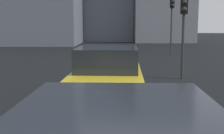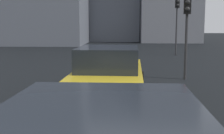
# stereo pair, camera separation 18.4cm
# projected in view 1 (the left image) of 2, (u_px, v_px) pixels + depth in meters

# --- Properties ---
(car_yellow_lead) EXTENTS (4.81, 2.22, 1.59)m
(car_yellow_lead) POSITION_uv_depth(u_px,v_px,m) (108.00, 75.00, 8.72)
(car_yellow_lead) COLOR gold
(car_yellow_lead) RESTS_ON ground_plane
(traffic_light_near_left) EXTENTS (0.33, 0.31, 3.52)m
(traffic_light_near_left) POSITION_uv_depth(u_px,v_px,m) (184.00, 16.00, 11.89)
(traffic_light_near_left) COLOR #2D2D30
(traffic_light_near_left) RESTS_ON ground_plane
(traffic_light_near_right) EXTENTS (0.32, 0.30, 4.26)m
(traffic_light_near_right) POSITION_uv_depth(u_px,v_px,m) (172.00, 12.00, 21.23)
(traffic_light_near_right) COLOR #2D2D30
(traffic_light_near_right) RESTS_ON ground_plane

